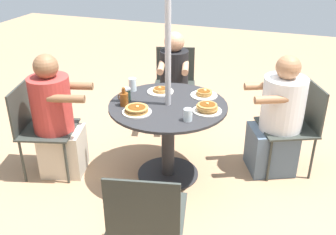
# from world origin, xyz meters

# --- Properties ---
(ground_plane) EXTENTS (12.00, 12.00, 0.00)m
(ground_plane) POSITION_xyz_m (0.00, 0.00, 0.00)
(ground_plane) COLOR tan
(patio_table) EXTENTS (1.05, 1.05, 0.74)m
(patio_table) POSITION_xyz_m (0.00, 0.00, 0.54)
(patio_table) COLOR #28282B
(patio_table) RESTS_ON ground
(umbrella_pole) EXTENTS (0.05, 0.05, 2.23)m
(umbrella_pole) POSITION_xyz_m (0.00, 0.00, 1.12)
(umbrella_pole) COLOR #ADADB2
(umbrella_pole) RESTS_ON ground
(patio_chair_north) EXTENTS (0.57, 0.57, 0.87)m
(patio_chair_north) POSITION_xyz_m (-0.27, 1.18, 0.50)
(patio_chair_north) COLOR #333833
(patio_chair_north) RESTS_ON ground
(patio_chair_east) EXTENTS (0.64, 0.64, 0.87)m
(patio_chair_east) POSITION_xyz_m (-1.09, -0.51, 0.50)
(patio_chair_east) COLOR #333833
(patio_chair_east) RESTS_ON ground
(diner_east) EXTENTS (0.59, 0.54, 1.15)m
(diner_east) POSITION_xyz_m (-0.93, -0.43, 0.52)
(diner_east) COLOR slate
(diner_east) RESTS_ON ground
(patio_chair_south) EXTENTS (0.59, 0.59, 0.87)m
(patio_chair_south) POSITION_xyz_m (0.32, -1.16, 0.50)
(patio_chair_south) COLOR #333833
(patio_chair_south) RESTS_ON ground
(diner_south) EXTENTS (0.43, 0.55, 1.12)m
(diner_south) POSITION_xyz_m (0.28, -0.99, 0.52)
(diner_south) COLOR #3D3D42
(diner_south) RESTS_ON ground
(patio_chair_west) EXTENTS (0.59, 0.59, 0.87)m
(patio_chair_west) POSITION_xyz_m (1.16, 0.33, 0.50)
(patio_chair_west) COLOR #333833
(patio_chair_west) RESTS_ON ground
(diner_west) EXTENTS (0.57, 0.47, 1.17)m
(diner_west) POSITION_xyz_m (0.99, 0.28, 0.53)
(diner_west) COLOR beige
(diner_west) RESTS_ON ground
(pancake_plate_a) EXTENTS (0.25, 0.25, 0.06)m
(pancake_plate_a) POSITION_xyz_m (-0.25, -0.29, 0.76)
(pancake_plate_a) COLOR silver
(pancake_plate_a) RESTS_ON patio_table
(pancake_plate_b) EXTENTS (0.25, 0.25, 0.05)m
(pancake_plate_b) POSITION_xyz_m (0.16, -0.24, 0.75)
(pancake_plate_b) COLOR silver
(pancake_plate_b) RESTS_ON patio_table
(pancake_plate_c) EXTENTS (0.25, 0.25, 0.06)m
(pancake_plate_c) POSITION_xyz_m (0.19, 0.25, 0.76)
(pancake_plate_c) COLOR silver
(pancake_plate_c) RESTS_ON patio_table
(pancake_plate_d) EXTENTS (0.25, 0.25, 0.08)m
(pancake_plate_d) POSITION_xyz_m (-0.36, 0.03, 0.77)
(pancake_plate_d) COLOR silver
(pancake_plate_d) RESTS_ON patio_table
(syrup_bottle) EXTENTS (0.10, 0.08, 0.17)m
(syrup_bottle) POSITION_xyz_m (0.35, 0.15, 0.80)
(syrup_bottle) COLOR brown
(syrup_bottle) RESTS_ON patio_table
(coffee_cup) EXTENTS (0.08, 0.08, 0.12)m
(coffee_cup) POSITION_xyz_m (0.38, 0.05, 0.79)
(coffee_cup) COLOR #33513D
(coffee_cup) RESTS_ON patio_table
(drinking_glass_a) EXTENTS (0.07, 0.07, 0.12)m
(drinking_glass_a) POSITION_xyz_m (0.42, -0.19, 0.80)
(drinking_glass_a) COLOR silver
(drinking_glass_a) RESTS_ON patio_table
(drinking_glass_b) EXTENTS (0.07, 0.07, 0.10)m
(drinking_glass_b) POSITION_xyz_m (-0.26, 0.24, 0.79)
(drinking_glass_b) COLOR silver
(drinking_glass_b) RESTS_ON patio_table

